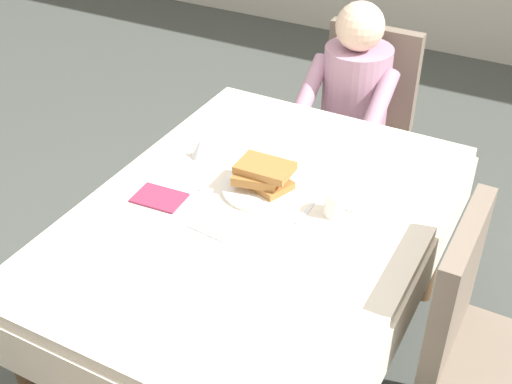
% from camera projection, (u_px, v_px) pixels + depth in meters
% --- Properties ---
extents(ground_plane, '(14.00, 14.00, 0.00)m').
position_uv_depth(ground_plane, '(257.00, 362.00, 2.65)').
color(ground_plane, '#474C47').
extents(dining_table_main, '(1.12, 1.52, 0.74)m').
position_uv_depth(dining_table_main, '(257.00, 233.00, 2.27)').
color(dining_table_main, silver).
rests_on(dining_table_main, ground).
extents(chair_diner, '(0.44, 0.45, 0.93)m').
position_uv_depth(chair_diner, '(362.00, 114.00, 3.20)').
color(chair_diner, '#7A6B5B').
rests_on(chair_diner, ground).
extents(diner_person, '(0.40, 0.43, 1.12)m').
position_uv_depth(diner_person, '(352.00, 101.00, 3.01)').
color(diner_person, '#B2849E').
rests_on(diner_person, ground).
extents(chair_right_side, '(0.45, 0.44, 0.93)m').
position_uv_depth(chair_right_side, '(479.00, 339.00, 2.04)').
color(chair_right_side, '#7A6B5B').
rests_on(chair_right_side, ground).
extents(plate_breakfast, '(0.28, 0.28, 0.02)m').
position_uv_depth(plate_breakfast, '(262.00, 188.00, 2.32)').
color(plate_breakfast, white).
rests_on(plate_breakfast, dining_table_main).
extents(breakfast_stack, '(0.22, 0.19, 0.09)m').
position_uv_depth(breakfast_stack, '(262.00, 175.00, 2.29)').
color(breakfast_stack, '#A36B33').
rests_on(breakfast_stack, plate_breakfast).
extents(cup_coffee, '(0.11, 0.08, 0.08)m').
position_uv_depth(cup_coffee, '(336.00, 204.00, 2.18)').
color(cup_coffee, white).
rests_on(cup_coffee, dining_table_main).
extents(syrup_pitcher, '(0.08, 0.08, 0.07)m').
position_uv_depth(syrup_pitcher, '(201.00, 148.00, 2.47)').
color(syrup_pitcher, silver).
rests_on(syrup_pitcher, dining_table_main).
extents(fork_left_of_plate, '(0.02, 0.18, 0.00)m').
position_uv_depth(fork_left_of_plate, '(212.00, 177.00, 2.38)').
color(fork_left_of_plate, silver).
rests_on(fork_left_of_plate, dining_table_main).
extents(knife_right_of_plate, '(0.02, 0.20, 0.00)m').
position_uv_depth(knife_right_of_plate, '(310.00, 208.00, 2.23)').
color(knife_right_of_plate, silver).
rests_on(knife_right_of_plate, dining_table_main).
extents(spoon_near_edge, '(0.15, 0.03, 0.00)m').
position_uv_depth(spoon_near_edge, '(206.00, 233.00, 2.12)').
color(spoon_near_edge, silver).
rests_on(spoon_near_edge, dining_table_main).
extents(napkin_folded, '(0.18, 0.13, 0.01)m').
position_uv_depth(napkin_folded, '(159.00, 198.00, 2.28)').
color(napkin_folded, '#8C2D4C').
rests_on(napkin_folded, dining_table_main).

